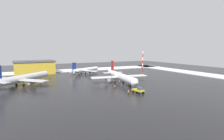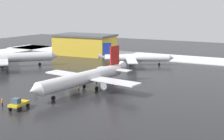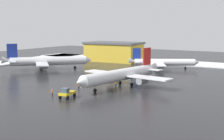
{
  "view_description": "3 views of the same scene",
  "coord_description": "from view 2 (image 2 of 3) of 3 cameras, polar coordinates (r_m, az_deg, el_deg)",
  "views": [
    {
      "loc": [
        35.25,
        82.96,
        16.07
      ],
      "look_at": [
        -4.57,
        2.43,
        5.47
      ],
      "focal_mm": 28.0,
      "sensor_mm": 36.0,
      "label": 1
    },
    {
      "loc": [
        -50.04,
        80.53,
        20.63
      ],
      "look_at": [
        -7.1,
        2.06,
        3.91
      ],
      "focal_mm": 55.0,
      "sensor_mm": 36.0,
      "label": 2
    },
    {
      "loc": [
        -51.3,
        91.96,
        17.27
      ],
      "look_at": [
        0.32,
        8.32,
        3.88
      ],
      "focal_mm": 55.0,
      "sensor_mm": 36.0,
      "label": 3
    }
  ],
  "objects": [
    {
      "name": "ground_plane",
      "position": [
        97.04,
        -3.1,
        -1.7
      ],
      "size": [
        240.0,
        240.0,
        0.0
      ],
      "primitive_type": "plane",
      "color": "#232326"
    },
    {
      "name": "snow_bank_far",
      "position": [
        141.28,
        7.63,
        2.18
      ],
      "size": [
        152.0,
        16.0,
        0.4
      ],
      "primitive_type": "cube",
      "color": "white",
      "rests_on": "ground_plane"
    },
    {
      "name": "airplane_parked_starboard",
      "position": [
        84.3,
        -4.54,
        -1.3
      ],
      "size": [
        28.12,
        33.75,
        10.03
      ],
      "rotation": [
        0.0,
        0.0,
        1.44
      ],
      "color": "white",
      "rests_on": "ground_plane"
    },
    {
      "name": "airplane_parked_portside",
      "position": [
        121.14,
        3.86,
        2.02
      ],
      "size": [
        24.48,
        20.92,
        8.0
      ],
      "rotation": [
        0.0,
        0.0,
        3.66
      ],
      "color": "white",
      "rests_on": "ground_plane"
    },
    {
      "name": "airplane_foreground_jet",
      "position": [
        122.31,
        -16.93,
        1.97
      ],
      "size": [
        26.0,
        26.33,
        9.93
      ],
      "rotation": [
        0.0,
        0.0,
        3.94
      ],
      "color": "silver",
      "rests_on": "ground_plane"
    },
    {
      "name": "pushback_tug",
      "position": [
        72.09,
        -15.33,
        -5.37
      ],
      "size": [
        2.89,
        4.88,
        2.5
      ],
      "rotation": [
        0.0,
        0.0,
        1.72
      ],
      "color": "gold",
      "rests_on": "ground_plane"
    },
    {
      "name": "ground_crew_by_nose_gear",
      "position": [
        82.47,
        -12.54,
        -3.46
      ],
      "size": [
        0.36,
        0.36,
        1.71
      ],
      "rotation": [
        0.0,
        0.0,
        2.15
      ],
      "color": "black",
      "rests_on": "ground_plane"
    },
    {
      "name": "ground_crew_mid_apron",
      "position": [
        75.2,
        -17.78,
        -5.09
      ],
      "size": [
        0.36,
        0.36,
        1.71
      ],
      "rotation": [
        0.0,
        0.0,
        3.6
      ],
      "color": "black",
      "rests_on": "ground_plane"
    },
    {
      "name": "ground_crew_beside_wing",
      "position": [
        84.77,
        -5.55,
        -2.87
      ],
      "size": [
        0.36,
        0.36,
        1.71
      ],
      "rotation": [
        0.0,
        0.0,
        5.5
      ],
      "color": "black",
      "rests_on": "ground_plane"
    },
    {
      "name": "cargo_hangar",
      "position": [
        147.42,
        -4.57,
        4.25
      ],
      "size": [
        25.76,
        16.3,
        8.8
      ],
      "rotation": [
        0.0,
        0.0,
        0.05
      ],
      "color": "gold",
      "rests_on": "ground_plane"
    }
  ]
}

